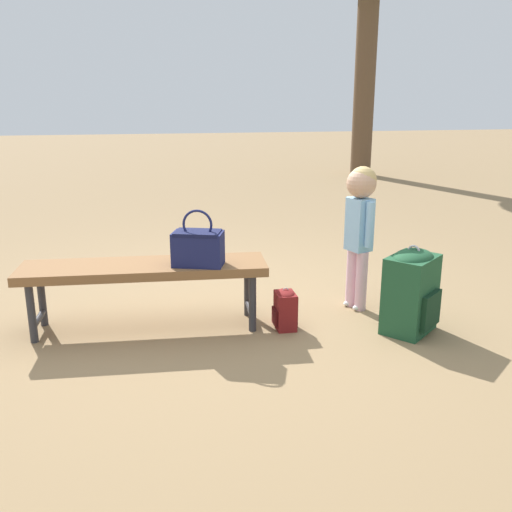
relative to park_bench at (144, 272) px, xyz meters
name	(u,v)px	position (x,y,z in m)	size (l,w,h in m)	color
ground_plane	(215,313)	(0.48, 0.18, -0.39)	(40.00, 40.00, 0.00)	#8C704C
park_bench	(144,272)	(0.00, 0.00, 0.00)	(1.62, 0.50, 0.45)	brown
handbag	(198,246)	(0.35, -0.10, 0.18)	(0.36, 0.27, 0.37)	#191E4C
child_standing	(360,215)	(1.52, 0.09, 0.30)	(0.21, 0.27, 1.04)	#E5B2C6
backpack_large	(411,289)	(1.71, -0.39, -0.10)	(0.43, 0.42, 0.59)	#1E4C2D
backpack_small	(285,308)	(0.91, -0.19, -0.25)	(0.15, 0.17, 0.29)	maroon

